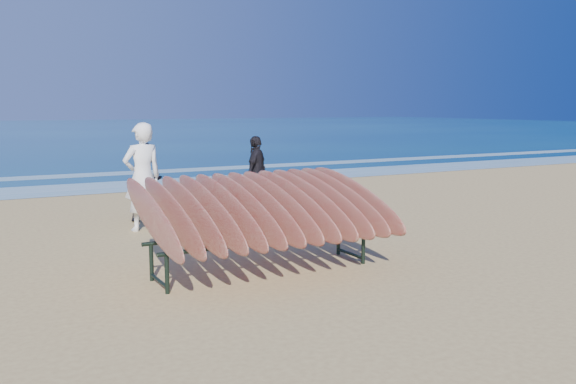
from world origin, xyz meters
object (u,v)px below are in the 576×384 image
object	(u,v)px
person_dark_a	(147,182)
person_dark_b	(256,171)
surfboard_rack	(263,208)
person_white	(143,177)

from	to	relation	value
person_dark_a	person_dark_b	distance (m)	2.70
surfboard_rack	person_dark_b	world-z (taller)	person_dark_b
surfboard_rack	person_dark_a	size ratio (longest dim) A/B	2.05
person_white	person_dark_b	xyz separation A→B (m)	(2.99, 1.47, -0.19)
person_dark_b	surfboard_rack	bearing A→B (deg)	21.22
person_dark_a	person_dark_b	xyz separation A→B (m)	(2.65, 0.51, 0.03)
person_white	person_dark_a	xyz separation A→B (m)	(0.34, 0.95, -0.21)
person_dark_a	person_white	bearing A→B (deg)	-141.37
surfboard_rack	person_dark_b	xyz separation A→B (m)	(2.28, 5.10, -0.09)
person_dark_b	person_dark_a	bearing A→B (deg)	-33.76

